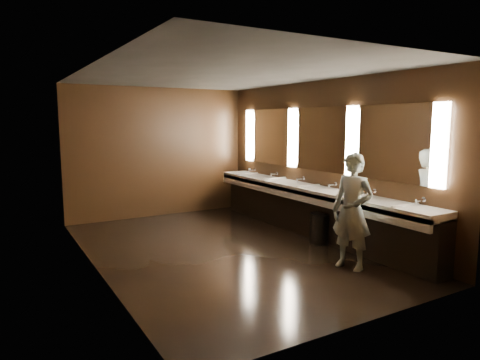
# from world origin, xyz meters

# --- Properties ---
(floor) EXTENTS (6.00, 6.00, 0.00)m
(floor) POSITION_xyz_m (0.00, 0.00, 0.00)
(floor) COLOR black
(floor) RESTS_ON ground
(ceiling) EXTENTS (4.00, 6.00, 0.02)m
(ceiling) POSITION_xyz_m (0.00, 0.00, 2.80)
(ceiling) COLOR #2D2D2B
(ceiling) RESTS_ON wall_back
(wall_back) EXTENTS (4.00, 0.02, 2.80)m
(wall_back) POSITION_xyz_m (0.00, 3.00, 1.40)
(wall_back) COLOR black
(wall_back) RESTS_ON floor
(wall_front) EXTENTS (4.00, 0.02, 2.80)m
(wall_front) POSITION_xyz_m (0.00, -3.00, 1.40)
(wall_front) COLOR black
(wall_front) RESTS_ON floor
(wall_left) EXTENTS (0.02, 6.00, 2.80)m
(wall_left) POSITION_xyz_m (-2.00, 0.00, 1.40)
(wall_left) COLOR black
(wall_left) RESTS_ON floor
(wall_right) EXTENTS (0.02, 6.00, 2.80)m
(wall_right) POSITION_xyz_m (2.00, 0.00, 1.40)
(wall_right) COLOR black
(wall_right) RESTS_ON floor
(sink_counter) EXTENTS (0.55, 5.40, 1.01)m
(sink_counter) POSITION_xyz_m (1.79, 0.00, 0.50)
(sink_counter) COLOR black
(sink_counter) RESTS_ON floor
(mirror_band) EXTENTS (0.06, 5.03, 1.15)m
(mirror_band) POSITION_xyz_m (1.98, -0.00, 1.75)
(mirror_band) COLOR #FBE8CD
(mirror_band) RESTS_ON wall_right
(person) EXTENTS (0.55, 0.69, 1.64)m
(person) POSITION_xyz_m (1.13, -1.69, 0.82)
(person) COLOR #8AB4CE
(person) RESTS_ON floor
(trash_bin) EXTENTS (0.38, 0.38, 0.52)m
(trash_bin) POSITION_xyz_m (1.58, -0.52, 0.26)
(trash_bin) COLOR black
(trash_bin) RESTS_ON floor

